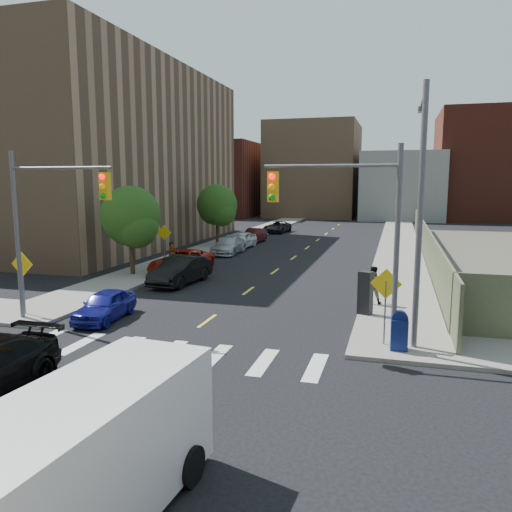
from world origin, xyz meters
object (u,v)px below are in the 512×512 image
Objects in this scene: parked_car_blue at (105,305)px; mailbox at (399,331)px; parked_car_red at (181,262)px; pedestrian_west at (172,256)px; parked_car_black at (181,270)px; parked_car_grey at (277,227)px; cargo_van at (90,453)px; parked_car_silver at (228,245)px; payphone at (365,293)px; parked_car_white at (241,240)px; pedestrian_east at (372,285)px; parked_car_maroon at (254,236)px.

parked_car_blue is 11.94m from mailbox.
parked_car_red is 3.00× the size of pedestrian_west.
parked_car_black is 29.14m from parked_car_grey.
parked_car_red is 23.34m from cargo_van.
pedestrian_west reaches higher than parked_car_silver.
payphone is (11.73, -16.21, 0.40)m from parked_car_silver.
parked_car_white is 2.28× the size of payphone.
pedestrian_east is (0.20, 1.97, -0.05)m from payphone.
parked_car_grey is (0.00, 13.52, -0.07)m from parked_car_white.
parked_car_blue is at bearing -150.18° from pedestrian_west.
mailbox is at bearing -111.64° from pedestrian_west.
pedestrian_west is at bearing -89.12° from parked_car_white.
parked_car_black is at bearing -63.04° from parked_car_red.
parked_car_white is at bearing 90.24° from parked_car_silver.
mailbox reaches higher than parked_car_grey.
pedestrian_west is at bearing 127.68° from parked_car_black.
payphone is (11.80, -23.87, 0.41)m from parked_car_maroon.
cargo_van is (8.13, -30.79, 0.62)m from parked_car_silver.
parked_car_blue is 2.10× the size of pedestrian_east.
mailbox is 4.61m from payphone.
parked_car_grey is (-1.30, 29.11, -0.14)m from parked_car_black.
parked_car_blue is 0.68× the size of parked_car_red.
pedestrian_east is at bearing 81.70° from cargo_van.
parked_car_grey reaches higher than parked_car_blue.
parked_car_red is at bearing -85.37° from parked_car_white.
payphone is at bearing 80.77° from cargo_van.
parked_car_grey is at bearing 87.02° from parked_car_blue.
parked_car_maroon is at bearing -84.33° from parked_car_grey.
parked_car_red is 13.12m from pedestrian_east.
parked_car_white is at bearing 139.64° from payphone.
mailbox is (5.00, 10.19, -0.49)m from cargo_van.
pedestrian_east is (12.00, -17.89, 0.31)m from parked_car_white.
parked_car_maroon is at bearing 106.69° from cargo_van.
mailbox is (13.20, -37.77, 0.16)m from parked_car_grey.
parked_car_maroon is at bearing 99.56° from parked_car_black.
payphone is 14.74m from pedestrian_west.
payphone is (11.80, -7.26, 0.32)m from parked_car_red.
parked_car_maroon is 2.19× the size of payphone.
pedestrian_east is at bearing -6.38° from parked_car_black.
payphone is (3.61, 14.58, -0.23)m from cargo_van.
parked_car_blue is at bearing 171.40° from mailbox.
parked_car_red is 13.86m from payphone.
parked_car_white is at bearing -64.27° from pedestrian_east.
parked_car_blue is 10.73m from parked_car_red.
mailbox is at bearing 92.49° from pedestrian_east.
pedestrian_west is (-2.10, 11.03, 0.42)m from parked_car_blue.
parked_car_red is 0.94m from pedestrian_west.
parked_car_silver is 2.53× the size of payphone.
parked_car_grey is 25.76m from pedestrian_west.
parked_car_maroon is at bearing 94.63° from parked_car_white.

